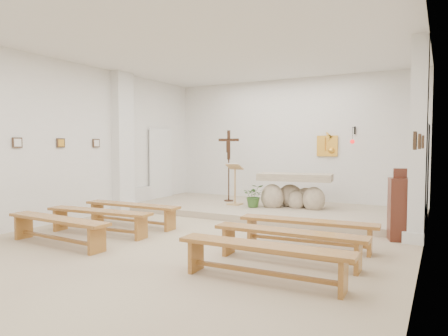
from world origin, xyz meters
The scene contains 29 objects.
ground centered at (0.00, 0.00, 0.00)m, with size 7.00×10.00×0.00m, color #C3B48D.
wall_left centered at (-3.49, 0.00, 1.75)m, with size 0.02×10.00×3.50m, color white.
wall_right centered at (3.49, 0.00, 1.75)m, with size 0.02×10.00×3.50m, color white.
wall_back centered at (0.00, 4.99, 1.75)m, with size 7.00×0.02×3.50m, color white.
ceiling centered at (0.00, 0.00, 3.49)m, with size 7.00×10.00×0.02m, color silver.
sanctuary_platform centered at (0.00, 3.50, 0.07)m, with size 6.98×3.00×0.15m, color #B8A28D.
pilaster_left centered at (-3.37, 2.00, 1.75)m, with size 0.26×0.55×3.50m, color white.
pilaster_right centered at (3.37, 2.00, 1.75)m, with size 0.26×0.55×3.50m, color white.
gold_wall_relief centered at (1.05, 4.96, 1.65)m, with size 0.55×0.04×0.55m, color gold.
sanctuary_lamp centered at (1.75, 4.71, 1.81)m, with size 0.11×0.36×0.44m.
station_frame_left_front centered at (-3.47, -0.80, 1.72)m, with size 0.03×0.20×0.20m, color #3F2B1C.
station_frame_left_mid centered at (-3.47, 0.20, 1.72)m, with size 0.03×0.20×0.20m, color #3F2B1C.
station_frame_left_rear centered at (-3.47, 1.20, 1.72)m, with size 0.03×0.20×0.20m, color #3F2B1C.
station_frame_right_front centered at (3.47, -0.80, 1.72)m, with size 0.03×0.20×0.20m, color #3F2B1C.
station_frame_right_mid centered at (3.47, 0.20, 1.72)m, with size 0.03×0.20×0.20m, color #3F2B1C.
station_frame_right_rear centered at (3.47, 1.20, 1.72)m, with size 0.03×0.20×0.20m, color #3F2B1C.
radiator_left centered at (-3.43, 2.70, 0.27)m, with size 0.10×0.85×0.52m, color silver.
radiator_right centered at (3.43, 2.70, 0.27)m, with size 0.10×0.85×0.52m, color silver.
altar centered at (0.58, 3.68, 0.50)m, with size 1.85×0.93×0.91m.
lectern centered at (-0.89, 3.37, 0.68)m, with size 0.39×0.34×1.07m.
crucifix_stand centered at (-1.34, 3.88, 1.26)m, with size 0.58×0.25×1.92m.
potted_plant centered at (-0.28, 3.23, 0.43)m, with size 0.51×0.44×0.57m, color #376227.
donation_pedestal centered at (3.10, 1.90, 0.56)m, with size 0.42×0.42×1.27m.
bench_left_front centered at (-1.86, 0.60, 0.35)m, with size 2.21×0.42×0.47m.
bench_right_front centered at (1.86, 0.60, 0.35)m, with size 2.23×0.53×0.47m.
bench_left_second centered at (-1.86, -0.30, 0.35)m, with size 2.23×0.55×0.47m.
bench_right_second centered at (1.86, -0.30, 0.35)m, with size 2.21×0.39×0.47m.
bench_left_third centered at (-1.86, -1.21, 0.35)m, with size 2.22×0.45×0.47m.
bench_right_third centered at (1.86, -1.21, 0.35)m, with size 2.22×0.43×0.47m.
Camera 1 is at (3.74, -5.64, 1.67)m, focal length 32.00 mm.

